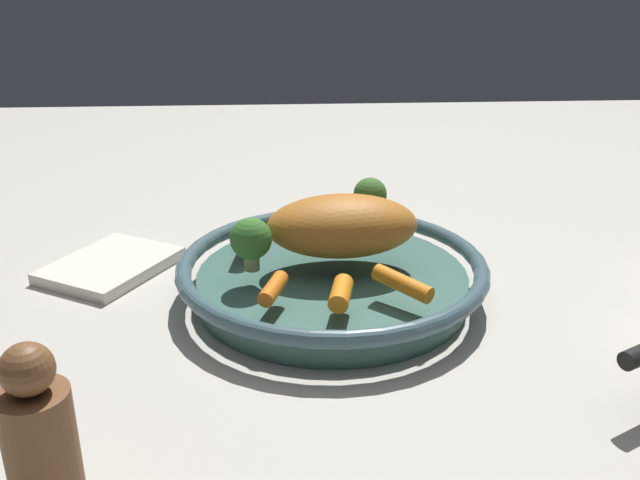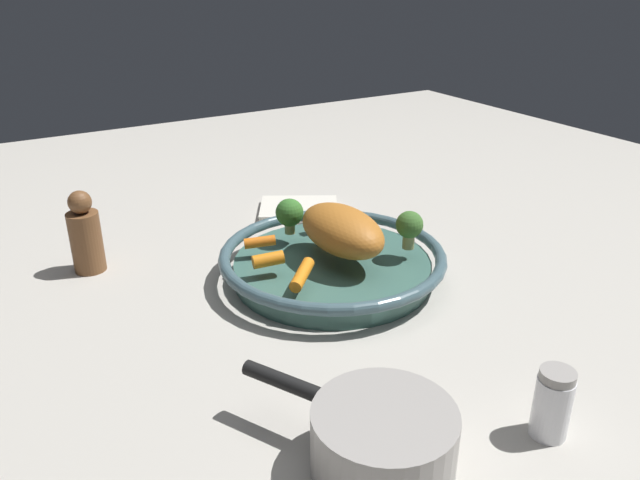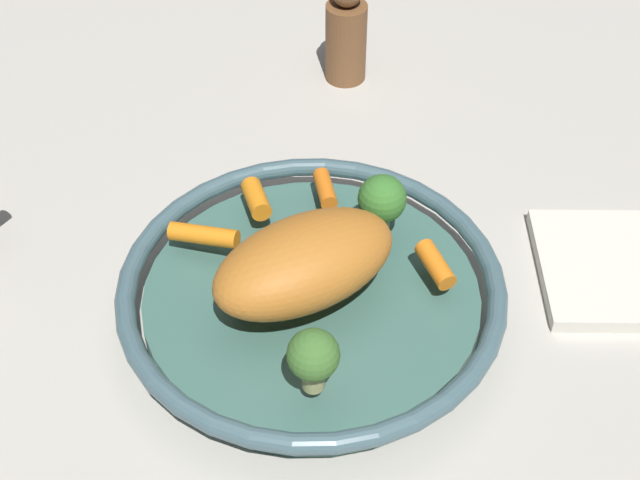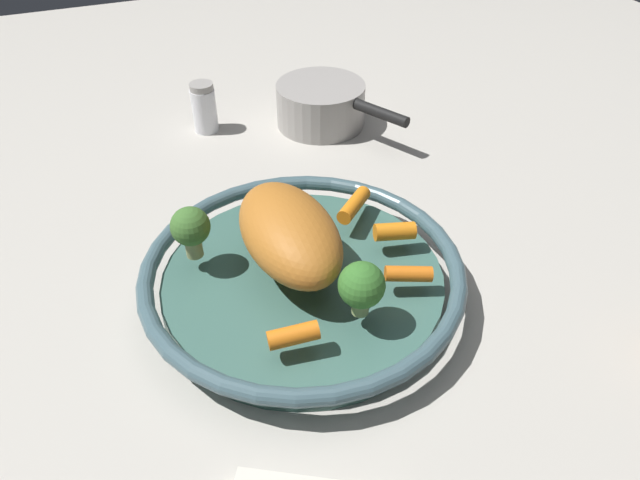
{
  "view_description": "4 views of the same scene",
  "coord_description": "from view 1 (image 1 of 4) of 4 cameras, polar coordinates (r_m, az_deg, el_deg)",
  "views": [
    {
      "loc": [
        0.69,
        -0.05,
        0.35
      ],
      "look_at": [
        0.01,
        -0.01,
        0.07
      ],
      "focal_mm": 39.24,
      "sensor_mm": 36.0,
      "label": 1
    },
    {
      "loc": [
        0.44,
        0.7,
        0.44
      ],
      "look_at": [
        0.02,
        -0.01,
        0.06
      ],
      "focal_mm": 34.85,
      "sensor_mm": 36.0,
      "label": 2
    },
    {
      "loc": [
        -0.47,
        0.25,
        0.62
      ],
      "look_at": [
        0.01,
        -0.01,
        0.08
      ],
      "focal_mm": 51.27,
      "sensor_mm": 36.0,
      "label": 3
    },
    {
      "loc": [
        -0.15,
        -0.43,
        0.45
      ],
      "look_at": [
        0.01,
        -0.01,
        0.08
      ],
      "focal_mm": 33.26,
      "sensor_mm": 36.0,
      "label": 4
    }
  ],
  "objects": [
    {
      "name": "roast_chicken_piece",
      "position": [
        0.75,
        1.82,
        1.18
      ],
      "size": [
        0.1,
        0.17,
        0.07
      ],
      "primitive_type": "ellipsoid",
      "rotation": [
        0.0,
        0.0,
        4.75
      ],
      "color": "#B76B25",
      "rests_on": "serving_bowl"
    },
    {
      "name": "baby_carrot_near_rim",
      "position": [
        0.65,
        1.96,
        -4.36
      ],
      "size": [
        0.05,
        0.03,
        0.02
      ],
      "primitive_type": "cylinder",
      "rotation": [
        1.63,
        0.0,
        1.36
      ],
      "color": "orange",
      "rests_on": "serving_bowl"
    },
    {
      "name": "baby_carrot_center",
      "position": [
        0.67,
        -3.83,
        -3.97
      ],
      "size": [
        0.05,
        0.03,
        0.02
      ],
      "primitive_type": "cylinder",
      "rotation": [
        1.63,
        0.0,
        1.23
      ],
      "color": "orange",
      "rests_on": "serving_bowl"
    },
    {
      "name": "broccoli_floret_large",
      "position": [
        0.72,
        -5.65,
        0.02
      ],
      "size": [
        0.04,
        0.04,
        0.06
      ],
      "color": "#9AA666",
      "rests_on": "serving_bowl"
    },
    {
      "name": "pepper_mill",
      "position": [
        0.51,
        -21.86,
        -14.93
      ],
      "size": [
        0.05,
        0.05,
        0.13
      ],
      "color": "brown",
      "rests_on": "ground_plane"
    },
    {
      "name": "ground_plane",
      "position": [
        0.77,
        0.98,
        -4.69
      ],
      "size": [
        2.16,
        2.16,
        0.0
      ],
      "primitive_type": "plane",
      "color": "#B7B2A8"
    },
    {
      "name": "serving_bowl",
      "position": [
        0.76,
        0.99,
        -2.98
      ],
      "size": [
        0.34,
        0.34,
        0.05
      ],
      "color": "#3D665B",
      "rests_on": "ground_plane"
    },
    {
      "name": "baby_carrot_back",
      "position": [
        0.79,
        -6.26,
        0.27
      ],
      "size": [
        0.05,
        0.02,
        0.02
      ],
      "primitive_type": "cylinder",
      "rotation": [
        1.63,
        0.0,
        4.59
      ],
      "color": "orange",
      "rests_on": "serving_bowl"
    },
    {
      "name": "baby_carrot_left",
      "position": [
        0.68,
        6.74,
        -3.54
      ],
      "size": [
        0.06,
        0.06,
        0.02
      ],
      "primitive_type": "cylinder",
      "rotation": [
        1.48,
        0.0,
        5.49
      ],
      "color": "orange",
      "rests_on": "serving_bowl"
    },
    {
      "name": "broccoli_floret_edge",
      "position": [
        0.84,
        4.1,
        3.57
      ],
      "size": [
        0.04,
        0.04,
        0.06
      ],
      "color": "tan",
      "rests_on": "serving_bowl"
    },
    {
      "name": "dish_towel",
      "position": [
        0.87,
        -16.7,
        -2.01
      ],
      "size": [
        0.18,
        0.17,
        0.01
      ],
      "primitive_type": "cube",
      "rotation": [
        0.0,
        0.0,
        -0.52
      ],
      "color": "silver",
      "rests_on": "ground_plane"
    }
  ]
}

